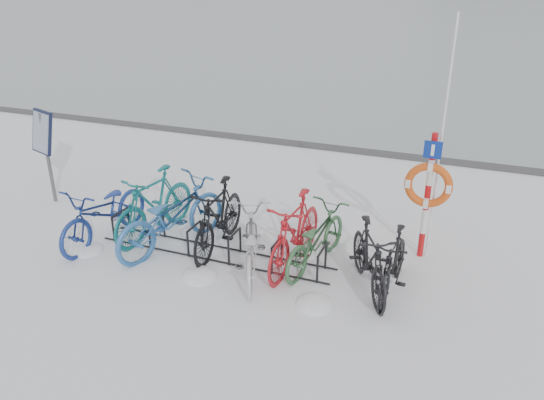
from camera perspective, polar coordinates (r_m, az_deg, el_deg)
ground at (r=8.73m, az=-6.16°, el=-5.80°), size 900.00×900.00×0.00m
quay_edge at (r=13.77m, az=5.07°, el=5.77°), size 400.00×0.25×0.10m
bike_rack at (r=8.64m, az=-6.21°, el=-4.76°), size 4.00×0.48×0.46m
info_board at (r=11.00m, az=-23.39°, el=6.20°), size 0.66×0.42×1.84m
lifebuoy_station at (r=8.38m, az=16.51°, el=1.55°), size 0.72×0.22×3.74m
bike_0 at (r=9.35m, az=-17.57°, el=-1.07°), size 0.86×2.09×1.07m
bike_1 at (r=9.30m, az=-12.54°, el=-0.21°), size 0.84×2.05×1.20m
bike_2 at (r=8.82m, az=-10.77°, el=-1.47°), size 1.46×2.37×1.18m
bike_3 at (r=8.67m, az=-5.76°, el=-1.63°), size 0.67×1.98×1.17m
bike_4 at (r=7.98m, az=-2.44°, el=-4.61°), size 1.33×2.01×1.00m
bike_5 at (r=8.13m, az=2.51°, el=-3.29°), size 0.68×2.00×1.18m
bike_6 at (r=8.23m, az=4.70°, el=-3.91°), size 0.97×1.91×0.95m
bike_7 at (r=7.68m, az=10.44°, el=-6.02°), size 1.22×1.78×1.05m
bike_8 at (r=7.71m, az=12.93°, el=-6.49°), size 0.55×1.62×0.96m
snow_drifts at (r=8.45m, az=-4.61°, el=-6.80°), size 5.78×1.97×0.20m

